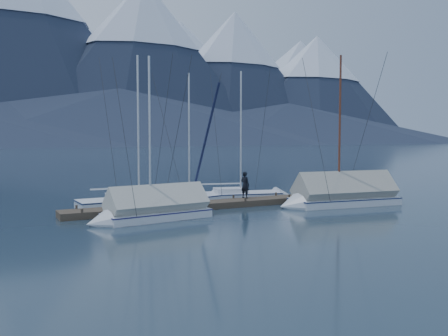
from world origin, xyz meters
The scene contains 9 objects.
ground centered at (0.00, 0.00, 0.00)m, with size 1000.00×1000.00×0.00m, color #162432.
dock centered at (0.00, 2.00, 0.11)m, with size 18.00×1.50×0.54m.
mooring_posts centered at (-0.50, 2.00, 0.35)m, with size 15.12×1.52×0.35m.
sailboat_open_left centered at (-3.62, 4.76, 0.17)m, with size 7.21×3.07×9.45m.
sailboat_open_mid centered at (-0.66, 4.53, 0.15)m, with size 6.69×3.37×8.51m.
sailboat_open_right centered at (2.98, 4.41, 0.16)m, with size 6.99×3.47×8.90m.
sailboat_covered_near centered at (5.91, -0.65, 0.48)m, with size 7.56×3.34×9.53m.
sailboat_covered_far centered at (-5.26, -0.31, 0.41)m, with size 6.22×2.73×8.47m.
person centered at (1.64, 2.45, 1.13)m, with size 0.58×0.38×1.58m, color black.
Camera 1 is at (-12.34, -21.66, 3.89)m, focal length 38.00 mm.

